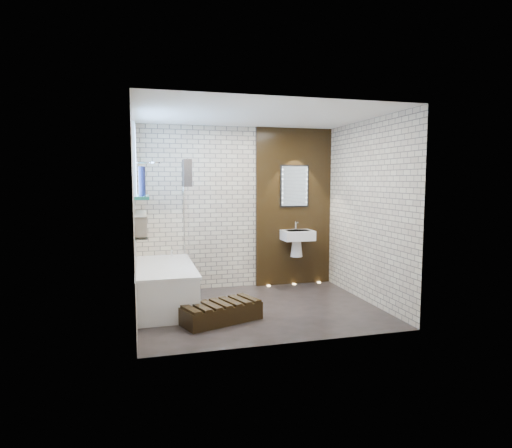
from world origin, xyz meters
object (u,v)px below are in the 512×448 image
object	(u,v)px
walnut_step	(221,313)
bath_screen	(186,212)
washbasin	(297,239)
led_mirror	(294,186)
bathtub	(165,286)

from	to	relation	value
walnut_step	bath_screen	bearing A→B (deg)	101.88
bath_screen	walnut_step	xyz separation A→B (m)	(0.27, -1.28, -1.17)
bath_screen	washbasin	bearing A→B (deg)	5.78
washbasin	led_mirror	xyz separation A→B (m)	(0.00, 0.16, 0.86)
washbasin	walnut_step	bearing A→B (deg)	-136.56
bathtub	led_mirror	size ratio (longest dim) A/B	2.49
bath_screen	washbasin	distance (m)	1.89
washbasin	walnut_step	size ratio (longest dim) A/B	0.59
led_mirror	walnut_step	world-z (taller)	led_mirror
bath_screen	led_mirror	distance (m)	1.89
bathtub	washbasin	size ratio (longest dim) A/B	3.00
washbasin	led_mirror	distance (m)	0.88
led_mirror	bath_screen	bearing A→B (deg)	-169.34
washbasin	walnut_step	xyz separation A→B (m)	(-1.55, -1.47, -0.68)
bathtub	led_mirror	distance (m)	2.68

